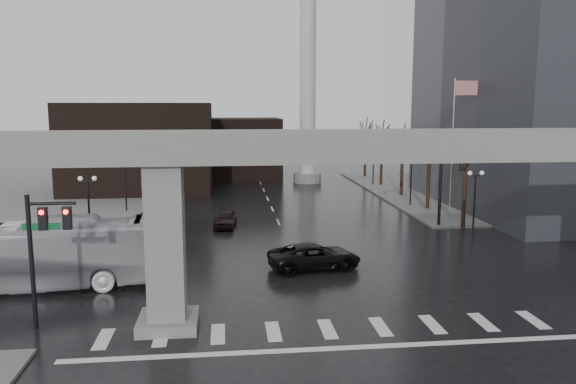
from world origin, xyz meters
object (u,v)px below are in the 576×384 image
pickup_truck (315,256)px  signal_mast_arm (395,155)px  far_car (225,219)px  city_bus (37,254)px

pickup_truck → signal_mast_arm: bearing=-46.5°
pickup_truck → far_car: bearing=14.0°
pickup_truck → city_bus: (-15.38, -1.87, 1.10)m
signal_mast_arm → city_bus: bearing=-152.0°
city_bus → pickup_truck: bearing=-87.4°
city_bus → far_car: bearing=-39.4°
signal_mast_arm → city_bus: signal_mast_arm is taller
pickup_truck → city_bus: bearing=87.7°
signal_mast_arm → pickup_truck: size_ratio=2.17×
pickup_truck → far_car: (-5.33, 12.47, -0.10)m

